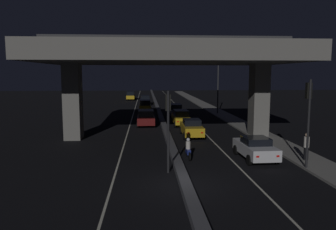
{
  "coord_description": "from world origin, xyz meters",
  "views": [
    {
      "loc": [
        -1.98,
        -16.38,
        5.76
      ],
      "look_at": [
        0.59,
        20.97,
        1.07
      ],
      "focal_mm": 35.0,
      "sensor_mm": 36.0,
      "label": 1
    }
  ],
  "objects_px": {
    "car_taxi_yellow_second_oncoming": "(145,105)",
    "car_white_lead": "(255,148)",
    "pedestrian_on_sidewalk": "(306,147)",
    "car_dark_red_lead_oncoming": "(146,118)",
    "car_taxi_yellow_third": "(181,117)",
    "car_taxi_yellow_fourth_oncoming": "(131,95)",
    "car_silver_fourth": "(176,110)",
    "traffic_light_right_of_median": "(308,109)",
    "car_taxi_yellow_second": "(192,128)",
    "motorcycle_blue_filtering_near": "(188,150)",
    "street_lamp": "(216,78)",
    "traffic_light_left_of_median": "(168,117)",
    "car_dark_blue_third_oncoming": "(145,100)"
  },
  "relations": [
    {
      "from": "car_taxi_yellow_second_oncoming",
      "to": "car_white_lead",
      "type": "bearing_deg",
      "value": 15.3
    },
    {
      "from": "street_lamp",
      "to": "car_taxi_yellow_second",
      "type": "height_order",
      "value": "street_lamp"
    },
    {
      "from": "car_taxi_yellow_fourth_oncoming",
      "to": "car_silver_fourth",
      "type": "bearing_deg",
      "value": 15.05
    },
    {
      "from": "car_taxi_yellow_third",
      "to": "car_taxi_yellow_fourth_oncoming",
      "type": "distance_m",
      "value": 38.07
    },
    {
      "from": "traffic_light_right_of_median",
      "to": "car_taxi_yellow_second",
      "type": "height_order",
      "value": "traffic_light_right_of_median"
    },
    {
      "from": "car_taxi_yellow_second",
      "to": "car_taxi_yellow_third",
      "type": "distance_m",
      "value": 6.7
    },
    {
      "from": "car_taxi_yellow_second",
      "to": "car_taxi_yellow_third",
      "type": "bearing_deg",
      "value": 2.36
    },
    {
      "from": "street_lamp",
      "to": "pedestrian_on_sidewalk",
      "type": "distance_m",
      "value": 26.3
    },
    {
      "from": "traffic_light_left_of_median",
      "to": "car_dark_blue_third_oncoming",
      "type": "height_order",
      "value": "traffic_light_left_of_median"
    },
    {
      "from": "traffic_light_left_of_median",
      "to": "car_taxi_yellow_second_oncoming",
      "type": "relative_size",
      "value": 1.2
    },
    {
      "from": "car_taxi_yellow_third",
      "to": "car_dark_blue_third_oncoming",
      "type": "distance_m",
      "value": 25.76
    },
    {
      "from": "car_taxi_yellow_second",
      "to": "motorcycle_blue_filtering_near",
      "type": "relative_size",
      "value": 2.45
    },
    {
      "from": "traffic_light_left_of_median",
      "to": "pedestrian_on_sidewalk",
      "type": "height_order",
      "value": "traffic_light_left_of_median"
    },
    {
      "from": "car_taxi_yellow_second",
      "to": "car_taxi_yellow_third",
      "type": "relative_size",
      "value": 1.04
    },
    {
      "from": "car_taxi_yellow_second",
      "to": "car_taxi_yellow_fourth_oncoming",
      "type": "distance_m",
      "value": 44.71
    },
    {
      "from": "car_dark_red_lead_oncoming",
      "to": "car_taxi_yellow_second_oncoming",
      "type": "relative_size",
      "value": 1.08
    },
    {
      "from": "motorcycle_blue_filtering_near",
      "to": "pedestrian_on_sidewalk",
      "type": "height_order",
      "value": "pedestrian_on_sidewalk"
    },
    {
      "from": "traffic_light_left_of_median",
      "to": "street_lamp",
      "type": "bearing_deg",
      "value": 72.49
    },
    {
      "from": "traffic_light_right_of_median",
      "to": "car_taxi_yellow_fourth_oncoming",
      "type": "distance_m",
      "value": 56.53
    },
    {
      "from": "street_lamp",
      "to": "car_taxi_yellow_second",
      "type": "xyz_separation_m",
      "value": [
        -5.77,
        -16.7,
        -4.36
      ]
    },
    {
      "from": "street_lamp",
      "to": "motorcycle_blue_filtering_near",
      "type": "bearing_deg",
      "value": -106.16
    },
    {
      "from": "street_lamp",
      "to": "car_dark_red_lead_oncoming",
      "type": "relative_size",
      "value": 2.04
    },
    {
      "from": "car_dark_red_lead_oncoming",
      "to": "motorcycle_blue_filtering_near",
      "type": "relative_size",
      "value": 2.35
    },
    {
      "from": "car_silver_fourth",
      "to": "street_lamp",
      "type": "bearing_deg",
      "value": -75.42
    },
    {
      "from": "traffic_light_right_of_median",
      "to": "car_taxi_yellow_second_oncoming",
      "type": "distance_m",
      "value": 33.09
    },
    {
      "from": "car_dark_red_lead_oncoming",
      "to": "car_taxi_yellow_third",
      "type": "bearing_deg",
      "value": 86.57
    },
    {
      "from": "car_taxi_yellow_second_oncoming",
      "to": "pedestrian_on_sidewalk",
      "type": "height_order",
      "value": "pedestrian_on_sidewalk"
    },
    {
      "from": "car_white_lead",
      "to": "car_taxi_yellow_second_oncoming",
      "type": "height_order",
      "value": "car_taxi_yellow_second_oncoming"
    },
    {
      "from": "traffic_light_left_of_median",
      "to": "car_white_lead",
      "type": "height_order",
      "value": "traffic_light_left_of_median"
    },
    {
      "from": "car_silver_fourth",
      "to": "motorcycle_blue_filtering_near",
      "type": "distance_m",
      "value": 22.99
    },
    {
      "from": "car_silver_fourth",
      "to": "traffic_light_right_of_median",
      "type": "bearing_deg",
      "value": -168.44
    },
    {
      "from": "car_dark_red_lead_oncoming",
      "to": "car_dark_blue_third_oncoming",
      "type": "relative_size",
      "value": 1.02
    },
    {
      "from": "street_lamp",
      "to": "car_dark_red_lead_oncoming",
      "type": "xyz_separation_m",
      "value": [
        -9.96,
        -9.78,
        -4.29
      ]
    },
    {
      "from": "car_dark_red_lead_oncoming",
      "to": "car_taxi_yellow_second_oncoming",
      "type": "distance_m",
      "value": 13.71
    },
    {
      "from": "car_white_lead",
      "to": "traffic_light_left_of_median",
      "type": "bearing_deg",
      "value": 110.86
    },
    {
      "from": "car_dark_red_lead_oncoming",
      "to": "traffic_light_right_of_median",
      "type": "bearing_deg",
      "value": 28.18
    },
    {
      "from": "traffic_light_left_of_median",
      "to": "car_taxi_yellow_second_oncoming",
      "type": "distance_m",
      "value": 31.62
    },
    {
      "from": "car_taxi_yellow_third",
      "to": "car_silver_fourth",
      "type": "bearing_deg",
      "value": -2.82
    },
    {
      "from": "car_white_lead",
      "to": "street_lamp",
      "type": "bearing_deg",
      "value": -7.54
    },
    {
      "from": "traffic_light_right_of_median",
      "to": "pedestrian_on_sidewalk",
      "type": "xyz_separation_m",
      "value": [
        0.84,
        1.62,
        -2.66
      ]
    },
    {
      "from": "traffic_light_right_of_median",
      "to": "street_lamp",
      "type": "height_order",
      "value": "street_lamp"
    },
    {
      "from": "car_taxi_yellow_second_oncoming",
      "to": "car_dark_red_lead_oncoming",
      "type": "bearing_deg",
      "value": 1.27
    },
    {
      "from": "car_silver_fourth",
      "to": "motorcycle_blue_filtering_near",
      "type": "bearing_deg",
      "value": 176.46
    },
    {
      "from": "traffic_light_right_of_median",
      "to": "motorcycle_blue_filtering_near",
      "type": "bearing_deg",
      "value": 155.69
    },
    {
      "from": "street_lamp",
      "to": "traffic_light_left_of_median",
      "type": "bearing_deg",
      "value": -107.51
    },
    {
      "from": "car_taxi_yellow_second",
      "to": "car_dark_red_lead_oncoming",
      "type": "bearing_deg",
      "value": 31.2
    },
    {
      "from": "car_white_lead",
      "to": "motorcycle_blue_filtering_near",
      "type": "distance_m",
      "value": 4.54
    },
    {
      "from": "car_taxi_yellow_second",
      "to": "car_taxi_yellow_second_oncoming",
      "type": "distance_m",
      "value": 21.07
    },
    {
      "from": "traffic_light_right_of_median",
      "to": "motorcycle_blue_filtering_near",
      "type": "height_order",
      "value": "traffic_light_right_of_median"
    },
    {
      "from": "car_white_lead",
      "to": "car_silver_fourth",
      "type": "xyz_separation_m",
      "value": [
        -3.27,
        23.48,
        0.07
      ]
    }
  ]
}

